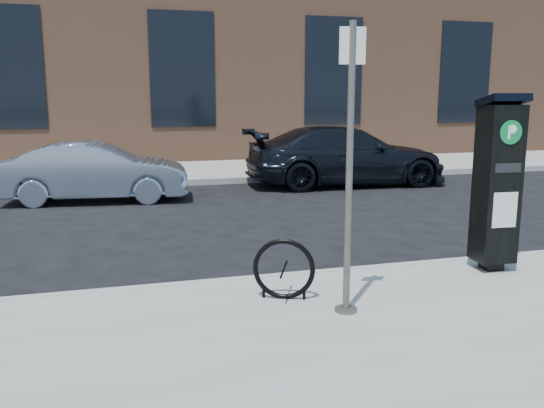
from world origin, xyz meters
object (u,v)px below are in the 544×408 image
object	(u,v)px
car_silver	(96,172)
parking_kiosk	(497,181)
bike_rack	(284,269)
sign_pole	(349,174)
car_dark	(346,156)

from	to	relation	value
car_silver	parking_kiosk	bearing A→B (deg)	-139.07
bike_rack	car_silver	distance (m)	7.47
sign_pole	bike_rack	size ratio (longest dim) A/B	4.24
bike_rack	parking_kiosk	bearing A→B (deg)	29.91
car_silver	sign_pole	bearing A→B (deg)	-155.82
parking_kiosk	car_dark	xyz separation A→B (m)	(1.29, 7.57, -0.50)
parking_kiosk	sign_pole	size ratio (longest dim) A/B	0.77
car_dark	bike_rack	bearing A→B (deg)	155.80
sign_pole	car_dark	xyz separation A→B (m)	(3.55, 8.40, -0.79)
parking_kiosk	car_dark	size ratio (longest dim) A/B	0.42
parking_kiosk	car_silver	distance (m)	8.38
sign_pole	bike_rack	world-z (taller)	sign_pole
sign_pole	car_dark	size ratio (longest dim) A/B	0.55
car_dark	car_silver	bearing A→B (deg)	99.38
car_silver	bike_rack	bearing A→B (deg)	-158.17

